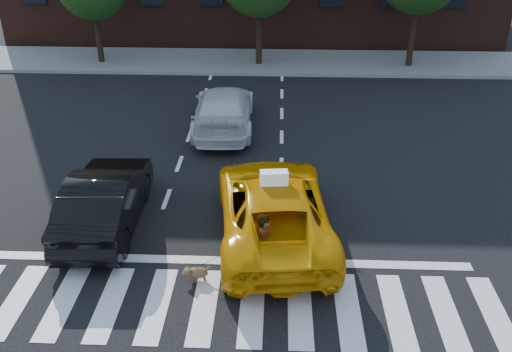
# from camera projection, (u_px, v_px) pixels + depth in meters

# --- Properties ---
(ground) EXTENTS (120.00, 120.00, 0.00)m
(ground) POSITION_uv_depth(u_px,v_px,m) (204.00, 306.00, 11.94)
(ground) COLOR black
(ground) RESTS_ON ground
(crosswalk) EXTENTS (13.00, 2.40, 0.01)m
(crosswalk) POSITION_uv_depth(u_px,v_px,m) (204.00, 306.00, 11.94)
(crosswalk) COLOR silver
(crosswalk) RESTS_ON ground
(stop_line) EXTENTS (12.00, 0.30, 0.01)m
(stop_line) POSITION_uv_depth(u_px,v_px,m) (213.00, 260.00, 13.35)
(stop_line) COLOR silver
(stop_line) RESTS_ON ground
(sidewalk_far) EXTENTS (30.00, 4.00, 0.15)m
(sidewalk_far) POSITION_uv_depth(u_px,v_px,m) (249.00, 62.00, 27.36)
(sidewalk_far) COLOR slate
(sidewalk_far) RESTS_ON ground
(taxi) EXTENTS (3.21, 5.95, 1.58)m
(taxi) POSITION_uv_depth(u_px,v_px,m) (274.00, 208.00, 13.92)
(taxi) COLOR orange
(taxi) RESTS_ON ground
(black_sedan) EXTENTS (1.77, 4.66, 1.52)m
(black_sedan) POSITION_uv_depth(u_px,v_px,m) (105.00, 199.00, 14.38)
(black_sedan) COLOR black
(black_sedan) RESTS_ON ground
(white_suv) EXTENTS (2.21, 5.07, 1.45)m
(white_suv) POSITION_uv_depth(u_px,v_px,m) (224.00, 109.00, 20.02)
(white_suv) COLOR silver
(white_suv) RESTS_ON ground
(woman) EXTENTS (0.47, 0.64, 1.60)m
(woman) POSITION_uv_depth(u_px,v_px,m) (265.00, 246.00, 12.49)
(woman) COLOR #999999
(woman) RESTS_ON ground
(dog) EXTENTS (0.63, 0.38, 0.37)m
(dog) POSITION_uv_depth(u_px,v_px,m) (195.00, 273.00, 12.60)
(dog) COLOR olive
(dog) RESTS_ON ground
(taxi_sign) EXTENTS (0.68, 0.35, 0.32)m
(taxi_sign) POSITION_uv_depth(u_px,v_px,m) (274.00, 178.00, 13.30)
(taxi_sign) COLOR white
(taxi_sign) RESTS_ON taxi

